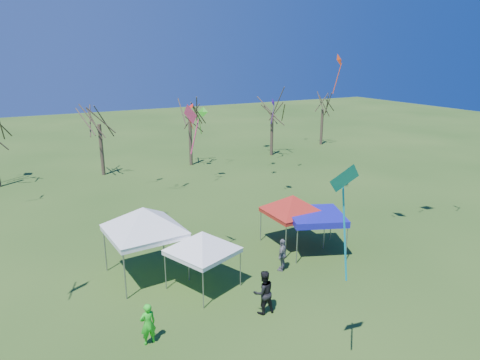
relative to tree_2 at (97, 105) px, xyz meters
The scene contains 18 objects.
ground 25.29m from the tree_2, 84.45° to the right, with size 140.00×140.00×0.00m, color #284B18.
tree_2 is the anchor object (origin of this frame).
tree_3 8.41m from the tree_2, ahead, with size 3.59×3.59×7.91m.
tree_4 17.73m from the tree_2, ahead, with size 3.58×3.58×7.89m.
tree_5 26.15m from the tree_2, ahead, with size 3.39×3.39×7.46m.
tent_white_west 20.27m from the tree_2, 94.84° to the right, with size 4.69×4.69×4.15m.
tent_white_mid 22.64m from the tree_2, 89.13° to the right, with size 3.47×3.47×3.29m.
tent_red 21.69m from the tree_2, 71.78° to the right, with size 3.93×3.93×3.46m.
tent_blue 23.25m from the tree_2, 71.30° to the right, with size 3.71×3.71×2.25m.
person_green 25.89m from the tree_2, 97.02° to the right, with size 0.61×0.40×1.69m, color #23D922.
person_grey 23.73m from the tree_2, 78.67° to the right, with size 1.01×0.42×1.72m, color slate.
person_dark 26.02m from the tree_2, 85.98° to the right, with size 0.94×0.73×1.94m, color black.
kite_12 16.55m from the tree_2, ahead, with size 0.80×0.70×2.55m.
kite_17 20.96m from the tree_2, 49.27° to the right, with size 0.94×0.73×2.68m.
kite_19 9.63m from the tree_2, 41.09° to the right, with size 0.86×0.85×2.33m.
kite_5 29.98m from the tree_2, 86.79° to the right, with size 1.23×0.78×3.83m.
kite_1 20.20m from the tree_2, 87.58° to the right, with size 0.65×1.09×2.36m.
kite_22 8.10m from the tree_2, 16.18° to the right, with size 0.80×0.82×2.50m.
Camera 1 is at (-8.86, -14.61, 10.57)m, focal length 32.00 mm.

